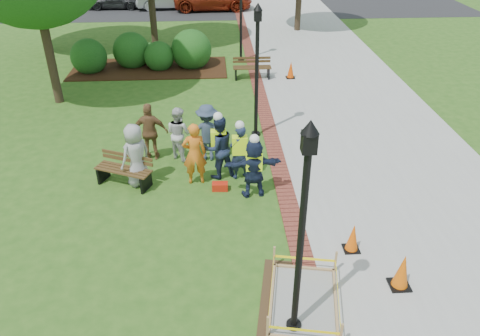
{
  "coord_description": "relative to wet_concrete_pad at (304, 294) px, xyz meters",
  "views": [
    {
      "loc": [
        -0.11,
        -8.92,
        7.03
      ],
      "look_at": [
        0.5,
        1.2,
        1.0
      ],
      "focal_mm": 35.0,
      "sensor_mm": 36.0,
      "label": 1
    }
  ],
  "objects": [
    {
      "name": "ground",
      "position": [
        -1.54,
        2.4,
        -0.23
      ],
      "size": [
        100.0,
        100.0,
        0.0
      ],
      "primitive_type": "plane",
      "color": "#285116",
      "rests_on": "ground"
    },
    {
      "name": "sidewalk",
      "position": [
        3.46,
        12.4,
        -0.22
      ],
      "size": [
        6.0,
        60.0,
        0.02
      ],
      "primitive_type": "cube",
      "color": "#9E9E99",
      "rests_on": "ground"
    },
    {
      "name": "brick_edging",
      "position": [
        0.21,
        12.4,
        -0.22
      ],
      "size": [
        0.5,
        60.0,
        0.03
      ],
      "primitive_type": "cube",
      "color": "maroon",
      "rests_on": "ground"
    },
    {
      "name": "mulch_bed",
      "position": [
        -4.54,
        14.4,
        -0.21
      ],
      "size": [
        7.0,
        3.0,
        0.05
      ],
      "primitive_type": "cube",
      "color": "#381E0F",
      "rests_on": "ground"
    },
    {
      "name": "parking_lot",
      "position": [
        -1.54,
        29.4,
        -0.23
      ],
      "size": [
        36.0,
        12.0,
        0.01
      ],
      "primitive_type": "cube",
      "color": "black",
      "rests_on": "ground"
    },
    {
      "name": "wet_concrete_pad",
      "position": [
        0.0,
        0.0,
        0.0
      ],
      "size": [
        2.09,
        2.57,
        0.55
      ],
      "color": "#47331E",
      "rests_on": "ground"
    },
    {
      "name": "bench_near",
      "position": [
        -4.17,
        4.58,
        0.04
      ],
      "size": [
        1.65,
        1.1,
        0.85
      ],
      "color": "#4C351A",
      "rests_on": "ground"
    },
    {
      "name": "bench_far",
      "position": [
        0.03,
        12.86,
        0.05
      ],
      "size": [
        1.63,
        0.55,
        0.88
      ],
      "color": "#4F391B",
      "rests_on": "ground"
    },
    {
      "name": "cone_front",
      "position": [
        2.05,
        0.31,
        0.16
      ],
      "size": [
        0.42,
        0.42,
        0.83
      ],
      "color": "black",
      "rests_on": "ground"
    },
    {
      "name": "cone_back",
      "position": [
        1.36,
        1.49,
        0.11
      ],
      "size": [
        0.36,
        0.36,
        0.71
      ],
      "color": "black",
      "rests_on": "ground"
    },
    {
      "name": "cone_far",
      "position": [
        1.7,
        12.78,
        0.12
      ],
      "size": [
        0.38,
        0.38,
        0.74
      ],
      "color": "black",
      "rests_on": "ground"
    },
    {
      "name": "toolbox",
      "position": [
        -1.56,
        4.15,
        -0.13
      ],
      "size": [
        0.44,
        0.25,
        0.21
      ],
      "primitive_type": "cube",
      "rotation": [
        0.0,
        0.0,
        -0.05
      ],
      "color": "red",
      "rests_on": "ground"
    },
    {
      "name": "lamp_near",
      "position": [
        -0.29,
        -0.6,
        2.25
      ],
      "size": [
        0.28,
        0.28,
        4.26
      ],
      "color": "black",
      "rests_on": "ground"
    },
    {
      "name": "lamp_mid",
      "position": [
        -0.29,
        7.4,
        2.25
      ],
      "size": [
        0.28,
        0.28,
        4.26
      ],
      "color": "black",
      "rests_on": "ground"
    },
    {
      "name": "lamp_far",
      "position": [
        -0.29,
        15.4,
        2.25
      ],
      "size": [
        0.28,
        0.28,
        4.26
      ],
      "color": "black",
      "rests_on": "ground"
    },
    {
      "name": "shrub_a",
      "position": [
        -7.14,
        14.19,
        -0.23
      ],
      "size": [
        1.59,
        1.59,
        1.59
      ],
      "primitive_type": "sphere",
      "color": "#133F12",
      "rests_on": "ground"
    },
    {
      "name": "shrub_b",
      "position": [
        -5.35,
        14.88,
        -0.23
      ],
      "size": [
        1.68,
        1.68,
        1.68
      ],
      "primitive_type": "sphere",
      "color": "#133F12",
      "rests_on": "ground"
    },
    {
      "name": "shrub_c",
      "position": [
        -4.06,
        14.38,
        -0.23
      ],
      "size": [
        1.35,
        1.35,
        1.35
      ],
      "primitive_type": "sphere",
      "color": "#133F12",
      "rests_on": "ground"
    },
    {
      "name": "shrub_d",
      "position": [
        -2.6,
        14.63,
        -0.23
      ],
      "size": [
        1.83,
        1.83,
        1.83
      ],
      "primitive_type": "sphere",
      "color": "#133F12",
      "rests_on": "ground"
    },
    {
      "name": "shrub_e",
      "position": [
        -4.67,
        15.76,
        -0.23
      ],
      "size": [
        0.89,
        0.89,
        0.89
      ],
      "primitive_type": "sphere",
      "color": "#133F12",
      "rests_on": "ground"
    },
    {
      "name": "casual_person_a",
      "position": [
        -3.8,
        4.62,
        0.66
      ],
      "size": [
        0.67,
        0.66,
        1.79
      ],
      "color": "gray",
      "rests_on": "ground"
    },
    {
      "name": "casual_person_b",
      "position": [
        -2.22,
        4.59,
        0.66
      ],
      "size": [
        0.61,
        0.42,
        1.8
      ],
      "color": "orange",
      "rests_on": "ground"
    },
    {
      "name": "casual_person_c",
      "position": [
        -2.73,
        6.03,
        0.58
      ],
      "size": [
        0.62,
        0.6,
        1.64
      ],
      "color": "silver",
      "rests_on": "ground"
    },
    {
      "name": "casual_person_d",
      "position": [
        -3.56,
        6.03,
        0.65
      ],
      "size": [
        0.58,
        0.39,
        1.77
      ],
      "color": "brown",
      "rests_on": "ground"
    },
    {
      "name": "casual_person_e",
      "position": [
        -1.87,
        5.89,
        0.64
      ],
      "size": [
        0.58,
        0.4,
        1.75
      ],
      "color": "#303C54",
      "rests_on": "ground"
    },
    {
      "name": "hivis_worker_a",
      "position": [
        -0.67,
        3.87,
        0.66
      ],
      "size": [
        0.56,
        0.4,
        1.8
      ],
      "color": "#161E3A",
      "rests_on": "ground"
    },
    {
      "name": "hivis_worker_b",
      "position": [
        -0.98,
        4.77,
        0.65
      ],
      "size": [
        0.6,
        0.5,
        1.76
      ],
      "color": "#1B1E47",
      "rests_on": "ground"
    },
    {
      "name": "hivis_worker_c",
      "position": [
        -1.56,
        4.88,
        0.74
      ],
      "size": [
        0.68,
        0.56,
        1.98
      ],
      "color": "#161B3A",
      "rests_on": "ground"
    },
    {
      "name": "parked_car_a",
      "position": [
        -8.3,
        27.31,
        -0.23
      ],
      "size": [
        1.91,
        4.29,
        1.39
      ],
      "primitive_type": "imported",
      "rotation": [
        0.0,
        0.0,
        1.56
      ],
      "color": "#2A2B2D",
      "rests_on": "ground"
    },
    {
      "name": "parked_car_b",
      "position": [
        -4.48,
        27.05,
        -0.23
      ],
      "size": [
        2.62,
        5.11,
        1.6
      ],
      "primitive_type": "imported",
      "rotation": [
        0.0,
        0.0,
        1.67
      ],
      "color": "#A2A2A7",
      "rests_on": "ground"
    },
    {
      "name": "parked_car_c",
      "position": [
        -1.5,
        26.6,
        -0.23
      ],
      "size": [
        2.31,
        4.99,
        1.6
      ],
      "primitive_type": "imported",
      "rotation": [
        0.0,
        0.0,
        1.61
      ],
      "color": "maroon",
      "rests_on": "ground"
    }
  ]
}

